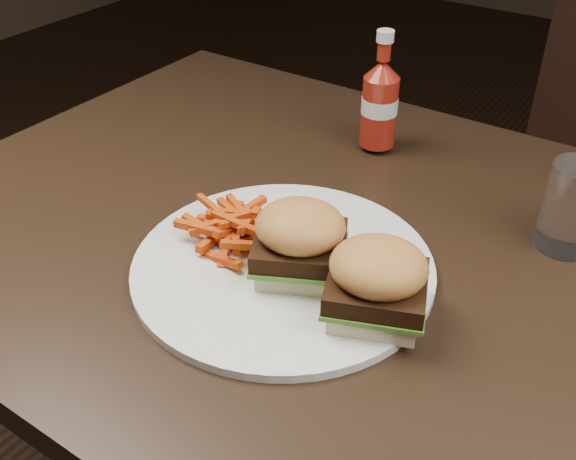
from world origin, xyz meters
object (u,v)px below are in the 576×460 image
Objects in this scene: plate at (283,266)px; ketchup_bottle at (379,112)px; dining_table at (367,260)px; tumbler at (573,207)px.

ketchup_bottle is at bearing 99.21° from plate.
dining_table is 11.55× the size of ketchup_bottle.
ketchup_bottle reaches higher than dining_table.
ketchup_bottle is (-0.11, 0.23, 0.08)m from dining_table.
ketchup_bottle is at bearing 115.94° from dining_table.
dining_table is 0.25m from tumbler.
plate is at bearing -121.57° from dining_table.
tumbler is at bearing 34.75° from dining_table.
dining_table is at bearing -145.25° from tumbler.
dining_table is 3.48× the size of plate.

